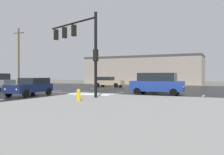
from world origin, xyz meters
TOP-DOWN VIEW (x-y plane):
  - ground_plane at (0.00, 0.00)m, footprint 120.00×120.00m
  - road_asphalt at (0.00, 0.00)m, footprint 44.00×44.00m
  - sidewalk_corner at (12.00, -12.00)m, footprint 18.00×18.00m
  - snow_strip_curbside at (5.00, -4.00)m, footprint 4.00×1.60m
  - lane_markings at (1.20, -1.38)m, footprint 36.15×36.15m
  - traffic_signal_mast at (4.93, -5.90)m, footprint 6.11×2.62m
  - fire_hydrant at (7.03, -9.32)m, footprint 0.48×0.26m
  - strip_building_background at (-0.50, 27.79)m, footprint 24.57×8.00m
  - suv_blue at (10.01, -0.59)m, footprint 4.89×2.31m
  - sedan_navy at (0.09, -6.29)m, footprint 2.28×4.63m
  - sedan_black at (8.57, 4.93)m, footprint 2.28×4.63m
  - sedan_tan at (-0.91, 11.45)m, footprint 4.57×2.10m
  - utility_pole_far at (-15.41, 7.41)m, footprint 2.20×0.28m

SIDE VIEW (x-z plane):
  - ground_plane at x=0.00m, z-range 0.00..0.00m
  - road_asphalt at x=0.00m, z-range 0.00..0.02m
  - lane_markings at x=1.20m, z-range 0.02..0.03m
  - sidewalk_corner at x=12.00m, z-range 0.00..0.14m
  - snow_strip_curbside at x=5.00m, z-range 0.14..0.20m
  - fire_hydrant at x=7.03m, z-range 0.14..0.93m
  - sedan_navy at x=0.09m, z-range 0.06..1.64m
  - sedan_black at x=8.57m, z-range 0.06..1.64m
  - sedan_tan at x=-0.91m, z-range 0.06..1.64m
  - suv_blue at x=10.01m, z-range 0.08..2.11m
  - strip_building_background at x=-0.50m, z-range 0.00..5.86m
  - traffic_signal_mast at x=4.93m, z-range 1.39..7.86m
  - utility_pole_far at x=-15.41m, z-range 0.22..9.85m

